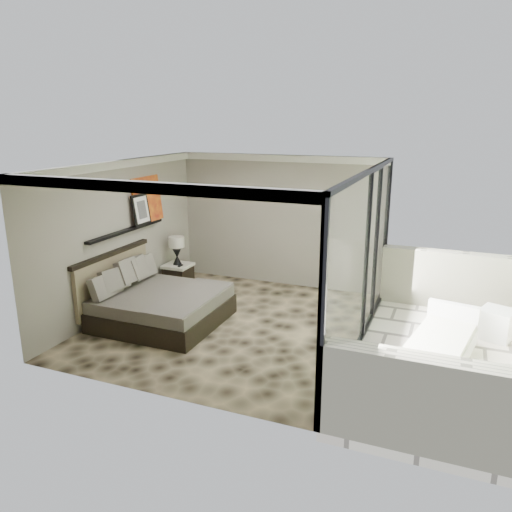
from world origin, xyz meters
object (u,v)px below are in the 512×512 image
at_px(bed, 157,303).
at_px(ottoman, 496,324).
at_px(lounger, 442,343).
at_px(nightstand, 178,275).
at_px(table_lamp, 177,247).

height_order(bed, ottoman, bed).
height_order(ottoman, lounger, lounger).
bearing_deg(nightstand, table_lamp, -120.39).
relative_size(bed, lounger, 1.21).
relative_size(bed, ottoman, 4.17).
relative_size(bed, table_lamp, 3.43).
height_order(bed, nightstand, bed).
bearing_deg(bed, ottoman, 15.16).
bearing_deg(table_lamp, nightstand, 73.82).
relative_size(table_lamp, lounger, 0.35).
bearing_deg(bed, nightstand, 109.37).
distance_m(nightstand, lounger, 5.54).
distance_m(bed, nightstand, 1.88).
distance_m(table_lamp, ottoman, 6.24).
xyz_separation_m(bed, table_lamp, (-0.62, 1.76, 0.57)).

